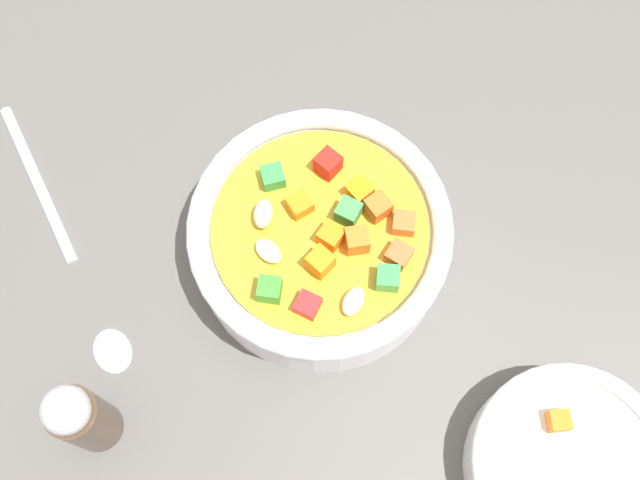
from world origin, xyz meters
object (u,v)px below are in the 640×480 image
Objects in this scene: soup_bowl_main at (320,238)px; side_bowl_small at (567,466)px; pepper_shaker at (80,417)px; spoon at (71,259)px.

soup_bowl_main reaches higher than side_bowl_small.
soup_bowl_main is 1.90× the size of pepper_shaker.
spoon is 1.78× the size of side_bowl_small.
side_bowl_small is (-19.93, -1.30, -0.88)cm from soup_bowl_main.
soup_bowl_main is at bearing 64.38° from spoon.
soup_bowl_main is 17.79cm from pepper_shaker.
pepper_shaker reaches higher than spoon.
side_bowl_small is at bearing 39.05° from spoon.
spoon is at bearing -28.11° from pepper_shaker.
soup_bowl_main is at bearing -92.63° from pepper_shaker.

